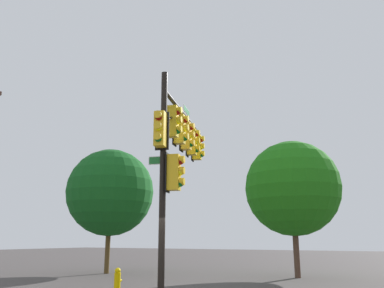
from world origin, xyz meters
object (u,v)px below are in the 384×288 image
Objects in this scene: fire_hydrant at (117,279)px; signal_pole_assembly at (180,145)px; tree_far at (293,188)px; tree_mid at (110,192)px.

signal_pole_assembly is at bearing -98.96° from fire_hydrant.
tree_far is (8.35, -4.64, 4.08)m from fire_hydrant.
tree_far is at bearing -29.06° from fire_hydrant.
signal_pole_assembly is 1.01× the size of tree_mid.
tree_far is (8.81, -1.69, -0.68)m from signal_pole_assembly.
signal_pole_assembly is at bearing 169.16° from tree_far.
signal_pole_assembly is 8.67× the size of fire_hydrant.
tree_mid reaches higher than tree_far.
tree_mid is 1.02× the size of tree_far.
signal_pole_assembly is at bearing -126.25° from tree_mid.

